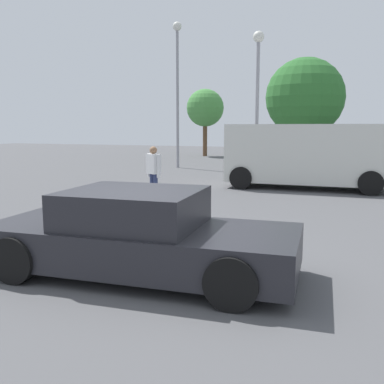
{
  "coord_description": "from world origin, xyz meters",
  "views": [
    {
      "loc": [
        2.62,
        -5.23,
        2.06
      ],
      "look_at": [
        -0.15,
        1.97,
        0.9
      ],
      "focal_mm": 40.16,
      "sensor_mm": 36.0,
      "label": 1
    }
  ],
  "objects_px": {
    "light_post_far": "(177,72)",
    "van_white": "(306,154)",
    "sedan_foreground": "(139,236)",
    "dog": "(107,218)",
    "light_post_near": "(258,78)",
    "pedestrian": "(154,169)"
  },
  "relations": [
    {
      "from": "light_post_near",
      "to": "light_post_far",
      "type": "height_order",
      "value": "light_post_far"
    },
    {
      "from": "pedestrian",
      "to": "light_post_far",
      "type": "distance_m",
      "value": 11.04
    },
    {
      "from": "van_white",
      "to": "light_post_near",
      "type": "bearing_deg",
      "value": -46.92
    },
    {
      "from": "sedan_foreground",
      "to": "dog",
      "type": "height_order",
      "value": "sedan_foreground"
    },
    {
      "from": "dog",
      "to": "light_post_near",
      "type": "relative_size",
      "value": 0.1
    },
    {
      "from": "sedan_foreground",
      "to": "van_white",
      "type": "distance_m",
      "value": 9.94
    },
    {
      "from": "light_post_near",
      "to": "light_post_far",
      "type": "bearing_deg",
      "value": 146.78
    },
    {
      "from": "sedan_foreground",
      "to": "pedestrian",
      "type": "bearing_deg",
      "value": 110.26
    },
    {
      "from": "sedan_foreground",
      "to": "van_white",
      "type": "xyz_separation_m",
      "value": [
        1.18,
        9.86,
        0.62
      ]
    },
    {
      "from": "dog",
      "to": "light_post_far",
      "type": "distance_m",
      "value": 14.76
    },
    {
      "from": "pedestrian",
      "to": "light_post_near",
      "type": "relative_size",
      "value": 0.27
    },
    {
      "from": "light_post_near",
      "to": "pedestrian",
      "type": "bearing_deg",
      "value": -102.22
    },
    {
      "from": "dog",
      "to": "van_white",
      "type": "relative_size",
      "value": 0.11
    },
    {
      "from": "dog",
      "to": "pedestrian",
      "type": "bearing_deg",
      "value": -136.0
    },
    {
      "from": "light_post_near",
      "to": "light_post_far",
      "type": "xyz_separation_m",
      "value": [
        -4.81,
        3.15,
        0.83
      ]
    },
    {
      "from": "light_post_far",
      "to": "sedan_foreground",
      "type": "bearing_deg",
      "value": -68.97
    },
    {
      "from": "light_post_near",
      "to": "dog",
      "type": "bearing_deg",
      "value": -93.7
    },
    {
      "from": "van_white",
      "to": "light_post_near",
      "type": "relative_size",
      "value": 0.91
    },
    {
      "from": "dog",
      "to": "sedan_foreground",
      "type": "bearing_deg",
      "value": 74.58
    },
    {
      "from": "sedan_foreground",
      "to": "dog",
      "type": "distance_m",
      "value": 2.6
    },
    {
      "from": "light_post_far",
      "to": "van_white",
      "type": "bearing_deg",
      "value": -37.76
    },
    {
      "from": "dog",
      "to": "light_post_far",
      "type": "height_order",
      "value": "light_post_far"
    }
  ]
}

